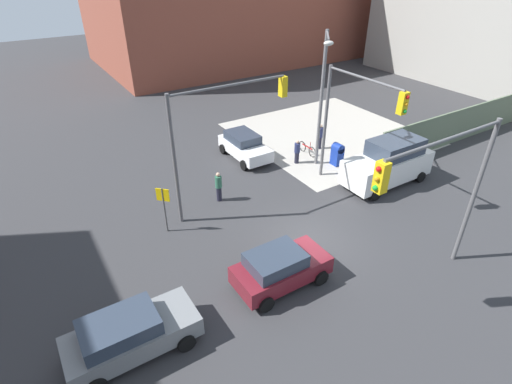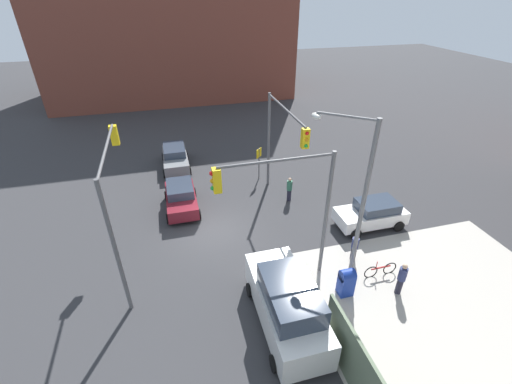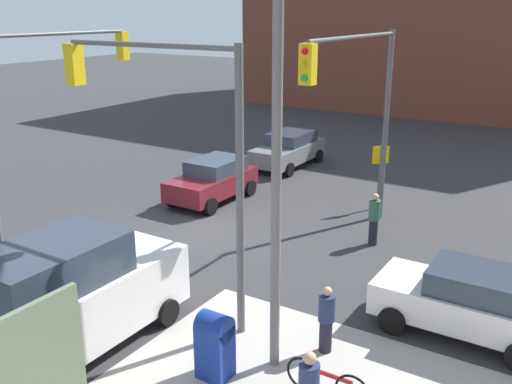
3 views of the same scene
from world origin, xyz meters
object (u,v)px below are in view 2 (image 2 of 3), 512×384
at_px(traffic_signal_nw_corner, 281,135).
at_px(pedestrian_waiting, 401,278).
at_px(traffic_signal_se_corner, 113,190).
at_px(traffic_signal_ne_corner, 286,197).
at_px(mailbox_blue, 346,281).
at_px(van_white_delivery, 287,304).
at_px(street_lamp_corner, 356,192).
at_px(pedestrian_crossing, 289,189).
at_px(coupe_white, 372,213).
at_px(coupe_maroon, 181,197).
at_px(bicycle_leaning_on_fence, 380,270).
at_px(pedestrian_walking_north, 355,247).
at_px(coupe_gray, 175,157).

relative_size(traffic_signal_nw_corner, pedestrian_waiting, 3.73).
distance_m(traffic_signal_se_corner, traffic_signal_ne_corner, 7.43).
distance_m(mailbox_blue, van_white_delivery, 3.37).
distance_m(traffic_signal_se_corner, mailbox_blue, 11.06).
xyz_separation_m(street_lamp_corner, pedestrian_crossing, (-6.97, -0.31, -3.82)).
relative_size(coupe_white, coupe_maroon, 1.03).
distance_m(traffic_signal_se_corner, van_white_delivery, 8.73).
xyz_separation_m(van_white_delivery, bicycle_leaning_on_fence, (-1.51, 5.40, -0.93)).
xyz_separation_m(pedestrian_waiting, pedestrian_walking_north, (-2.60, -0.90, -0.11)).
distance_m(traffic_signal_ne_corner, pedestrian_waiting, 6.53).
bearing_deg(traffic_signal_se_corner, street_lamp_corner, 74.03).
bearing_deg(traffic_signal_se_corner, traffic_signal_ne_corner, 71.18).
height_order(van_white_delivery, pedestrian_waiting, van_white_delivery).
height_order(coupe_white, coupe_maroon, same).
bearing_deg(coupe_maroon, traffic_signal_se_corner, -29.57).
distance_m(street_lamp_corner, bicycle_leaning_on_fence, 4.71).
bearing_deg(traffic_signal_se_corner, pedestrian_walking_north, 79.21).
relative_size(traffic_signal_nw_corner, traffic_signal_se_corner, 1.00).
xyz_separation_m(van_white_delivery, pedestrian_walking_north, (-2.91, 4.70, -0.48)).
distance_m(traffic_signal_nw_corner, bicycle_leaning_on_fence, 9.20).
xyz_separation_m(traffic_signal_se_corner, pedestrian_waiting, (4.70, 11.90, -3.77)).
distance_m(mailbox_blue, pedestrian_waiting, 2.48).
height_order(coupe_gray, bicycle_leaning_on_fence, coupe_gray).
height_order(mailbox_blue, pedestrian_walking_north, pedestrian_walking_north).
bearing_deg(pedestrian_walking_north, pedestrian_crossing, -119.26).
relative_size(traffic_signal_ne_corner, coupe_white, 1.62).
bearing_deg(coupe_gray, traffic_signal_se_corner, -14.42).
bearing_deg(coupe_white, pedestrian_walking_north, -45.42).
distance_m(coupe_white, bicycle_leaning_on_fence, 4.20).
xyz_separation_m(coupe_maroon, van_white_delivery, (9.96, 3.49, 0.44)).
height_order(coupe_maroon, pedestrian_waiting, pedestrian_waiting).
bearing_deg(van_white_delivery, traffic_signal_se_corner, -128.46).
xyz_separation_m(street_lamp_corner, coupe_white, (-3.16, 3.41, -3.86)).
bearing_deg(van_white_delivery, traffic_signal_ne_corner, 164.29).
xyz_separation_m(traffic_signal_se_corner, coupe_maroon, (-4.96, 2.81, -3.83)).
bearing_deg(pedestrian_crossing, pedestrian_waiting, -175.47).
distance_m(street_lamp_corner, mailbox_blue, 4.16).
xyz_separation_m(traffic_signal_nw_corner, mailbox_blue, (8.25, 0.50, -3.92)).
height_order(coupe_gray, pedestrian_waiting, pedestrian_waiting).
relative_size(mailbox_blue, coupe_white, 0.36).
relative_size(traffic_signal_se_corner, coupe_gray, 1.50).
xyz_separation_m(coupe_gray, bicycle_leaning_on_fence, (14.48, 8.87, -0.50)).
bearing_deg(traffic_signal_ne_corner, coupe_gray, -162.54).
distance_m(coupe_gray, coupe_maroon, 6.02).
distance_m(traffic_signal_ne_corner, van_white_delivery, 4.29).
bearing_deg(street_lamp_corner, bicycle_leaning_on_fence, 69.42).
bearing_deg(bicycle_leaning_on_fence, traffic_signal_nw_corner, -160.58).
bearing_deg(traffic_signal_ne_corner, coupe_maroon, -150.17).
distance_m(coupe_maroon, pedestrian_crossing, 6.94).
bearing_deg(street_lamp_corner, traffic_signal_ne_corner, -98.92).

